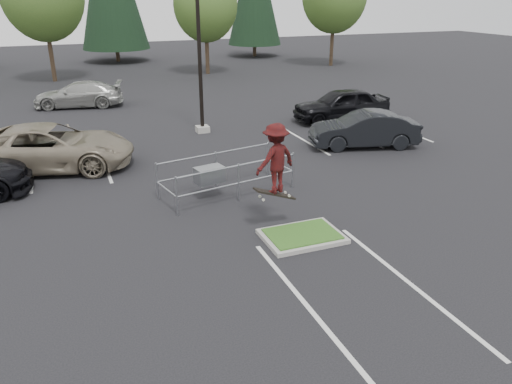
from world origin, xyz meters
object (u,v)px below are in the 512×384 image
object	(u,v)px
car_r_charc	(364,130)
car_l_tan	(48,147)
decid_c	(205,7)
cart_corral	(214,174)
car_far_silver	(80,94)
light_pole	(199,36)
car_r_black	(342,105)
skateboarder	(275,159)

from	to	relation	value
car_r_charc	car_l_tan	bearing A→B (deg)	-82.82
decid_c	cart_corral	world-z (taller)	decid_c
car_l_tan	car_r_charc	distance (m)	13.15
car_l_tan	car_far_silver	distance (m)	11.46
cart_corral	car_l_tan	distance (m)	7.18
light_pole	decid_c	xyz separation A→B (m)	(5.49, 17.83, 0.69)
light_pole	car_l_tan	world-z (taller)	light_pole
car_r_black	car_far_silver	distance (m)	15.45
light_pole	car_l_tan	bearing A→B (deg)	-156.43
cart_corral	skateboarder	distance (m)	3.32
decid_c	car_r_charc	distance (m)	23.27
skateboarder	car_l_tan	size ratio (longest dim) A/B	0.37
car_r_black	decid_c	bearing A→B (deg)	-168.08
car_l_tan	car_r_black	distance (m)	14.72
decid_c	cart_corral	distance (m)	27.33
car_l_tan	cart_corral	bearing A→B (deg)	-119.97
light_pole	car_r_charc	xyz separation A→B (m)	(6.00, -5.00, -3.78)
car_far_silver	skateboarder	bearing A→B (deg)	24.58
car_far_silver	light_pole	bearing A→B (deg)	44.27
decid_c	cart_corral	xyz separation A→B (m)	(-7.38, -25.93, -4.45)
skateboarder	car_far_silver	xyz separation A→B (m)	(-4.29, 19.27, -1.35)
skateboarder	car_far_silver	distance (m)	19.79
light_pole	car_r_charc	bearing A→B (deg)	-39.81
decid_c	skateboarder	size ratio (longest dim) A/B	3.60
car_r_black	car_far_silver	size ratio (longest dim) A/B	1.00
skateboarder	car_r_black	bearing A→B (deg)	-147.08
decid_c	skateboarder	xyz separation A→B (m)	(-6.42, -28.83, -3.16)
decid_c	car_far_silver	size ratio (longest dim) A/B	1.64
skateboarder	car_r_black	size ratio (longest dim) A/B	0.46
decid_c	car_r_black	xyz separation A→B (m)	(2.01, -18.33, -4.39)
skateboarder	car_r_charc	world-z (taller)	skateboarder
car_r_black	cart_corral	bearing A→B (deg)	-45.34
light_pole	car_r_black	xyz separation A→B (m)	(7.50, -0.50, -3.69)
cart_corral	car_r_charc	bearing A→B (deg)	10.11
cart_corral	car_r_charc	xyz separation A→B (m)	(7.89, 3.10, -0.02)
light_pole	car_far_silver	xyz separation A→B (m)	(-5.21, 8.27, -3.82)
decid_c	car_l_tan	xyz separation A→B (m)	(-12.49, -20.89, -4.38)
skateboarder	car_l_tan	distance (m)	10.07
light_pole	car_far_silver	bearing A→B (deg)	122.23
light_pole	cart_corral	world-z (taller)	light_pole
light_pole	car_r_black	world-z (taller)	light_pole
skateboarder	car_r_charc	size ratio (longest dim) A/B	0.49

